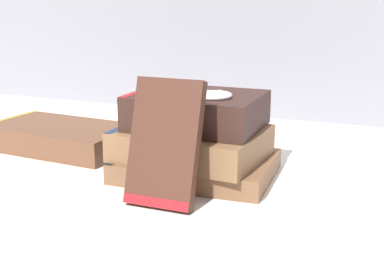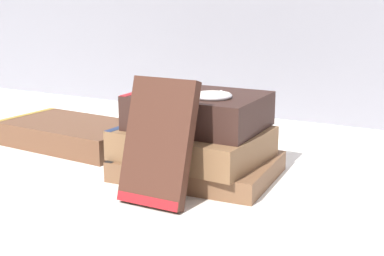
# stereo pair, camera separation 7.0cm
# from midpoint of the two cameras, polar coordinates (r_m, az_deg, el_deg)

# --- Properties ---
(ground_plane) EXTENTS (3.00, 3.00, 0.00)m
(ground_plane) POSITION_cam_midpoint_polar(r_m,az_deg,el_deg) (0.79, -7.17, -5.29)
(ground_plane) COLOR white
(book_flat_bottom) EXTENTS (0.23, 0.18, 0.03)m
(book_flat_bottom) POSITION_cam_midpoint_polar(r_m,az_deg,el_deg) (0.79, -2.40, -4.06)
(book_flat_bottom) COLOR brown
(book_flat_bottom) RESTS_ON ground_plane
(book_flat_middle) EXTENTS (0.21, 0.17, 0.04)m
(book_flat_middle) POSITION_cam_midpoint_polar(r_m,az_deg,el_deg) (0.77, -2.97, -1.60)
(book_flat_middle) COLOR brown
(book_flat_middle) RESTS_ON book_flat_bottom
(book_flat_top) EXTENTS (0.18, 0.14, 0.05)m
(book_flat_top) POSITION_cam_midpoint_polar(r_m,az_deg,el_deg) (0.77, -2.40, 1.89)
(book_flat_top) COLOR #331E19
(book_flat_top) RESTS_ON book_flat_middle
(book_side_left) EXTENTS (0.26, 0.16, 0.04)m
(book_side_left) POSITION_cam_midpoint_polar(r_m,az_deg,el_deg) (0.96, -16.15, -0.88)
(book_side_left) COLOR brown
(book_side_left) RESTS_ON ground_plane
(book_leaning_front) EXTENTS (0.09, 0.06, 0.16)m
(book_leaning_front) POSITION_cam_midpoint_polar(r_m,az_deg,el_deg) (0.67, -5.96, -2.08)
(book_leaning_front) COLOR #422319
(book_leaning_front) RESTS_ON ground_plane
(pocket_watch) EXTENTS (0.05, 0.06, 0.01)m
(pocket_watch) POSITION_cam_midpoint_polar(r_m,az_deg,el_deg) (0.74, -0.45, 3.50)
(pocket_watch) COLOR silver
(pocket_watch) RESTS_ON book_flat_top
(reading_glasses) EXTENTS (0.10, 0.06, 0.00)m
(reading_glasses) POSITION_cam_midpoint_polar(r_m,az_deg,el_deg) (0.94, -3.39, -1.92)
(reading_glasses) COLOR #ADADB2
(reading_glasses) RESTS_ON ground_plane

